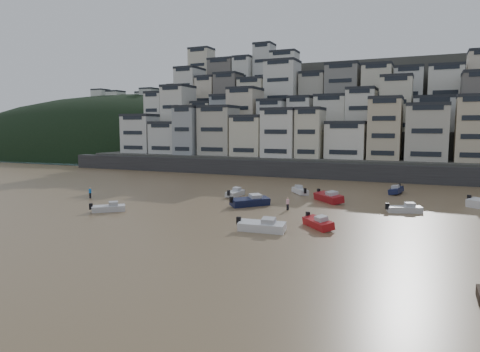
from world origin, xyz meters
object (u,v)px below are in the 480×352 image
at_px(person_pink, 288,204).
at_px(boat_j, 108,207).
at_px(person_blue, 90,193).
at_px(boat_e, 328,196).
at_px(boat_f, 235,192).
at_px(boat_h, 300,190).
at_px(boat_a, 262,225).
at_px(boat_c, 250,200).
at_px(boat_i, 396,189).
at_px(boat_d, 405,208).
at_px(boat_b, 318,222).

bearing_deg(person_pink, boat_j, -153.58).
bearing_deg(person_blue, boat_j, -36.26).
height_order(boat_e, boat_j, boat_e).
xyz_separation_m(boat_j, person_pink, (21.17, 10.52, 0.24)).
distance_m(boat_f, boat_h, 11.09).
distance_m(boat_j, person_blue, 12.33).
distance_m(boat_a, boat_j, 22.40).
distance_m(boat_c, person_blue, 25.69).
distance_m(boat_f, boat_j, 20.75).
bearing_deg(boat_a, boat_c, 112.57).
bearing_deg(boat_i, boat_f, -52.33).
height_order(boat_j, person_pink, person_pink).
bearing_deg(boat_c, person_blue, 139.02).
height_order(boat_e, boat_i, boat_e).
distance_m(boat_h, boat_i, 16.08).
relative_size(boat_e, person_pink, 3.62).
relative_size(boat_d, boat_e, 0.75).
xyz_separation_m(boat_a, boat_c, (-6.86, 13.30, 0.09)).
relative_size(boat_c, person_pink, 3.52).
relative_size(boat_i, person_blue, 3.05).
distance_m(boat_c, boat_i, 27.17).
bearing_deg(boat_e, boat_c, -92.43).
distance_m(boat_d, boat_h, 19.53).
height_order(boat_a, person_pink, person_pink).
bearing_deg(boat_c, boat_b, -87.47).
relative_size(boat_f, boat_i, 0.93).
bearing_deg(boat_d, boat_f, 152.26).
height_order(boat_a, boat_c, boat_c).
height_order(boat_e, person_pink, person_pink).
height_order(boat_j, person_blue, person_blue).
bearing_deg(person_blue, boat_b, -7.99).
bearing_deg(person_pink, boat_h, 99.60).
height_order(boat_b, person_blue, person_blue).
distance_m(boat_a, boat_h, 27.30).
distance_m(boat_a, person_blue, 33.58).
relative_size(boat_f, boat_h, 0.98).
bearing_deg(boat_b, boat_a, -93.10).
relative_size(boat_a, boat_e, 0.87).
bearing_deg(boat_j, person_blue, 102.83).
bearing_deg(boat_i, boat_j, -38.73).
distance_m(boat_h, person_blue, 33.69).
xyz_separation_m(boat_a, person_blue, (-32.24, 9.36, 0.12)).
distance_m(boat_c, boat_h, 14.15).
bearing_deg(boat_h, boat_c, 131.25).
height_order(boat_d, boat_h, boat_h).
bearing_deg(boat_e, person_blue, -113.91).
relative_size(person_blue, person_pink, 1.00).
distance_m(boat_e, person_pink, 9.33).
bearing_deg(boat_i, boat_d, 15.26).
bearing_deg(person_blue, boat_f, 28.73).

